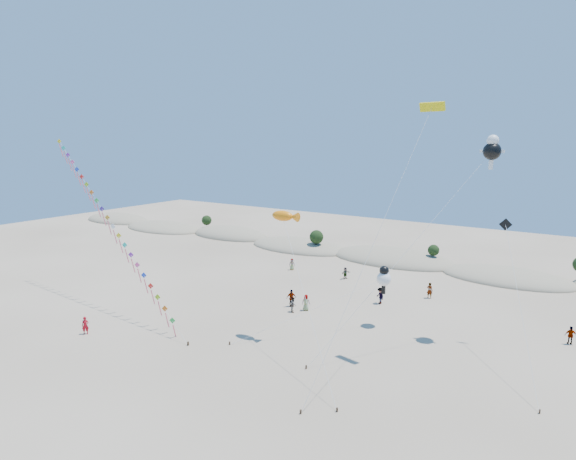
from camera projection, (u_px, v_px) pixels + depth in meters
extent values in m
plane|color=gray|center=(159.00, 390.00, 34.50)|extent=(160.00, 160.00, 0.00)
ellipsoid|color=gray|center=(118.00, 220.00, 106.47)|extent=(17.00, 9.35, 3.20)
ellipsoid|color=#1D3112|center=(118.00, 217.00, 106.30)|extent=(13.60, 6.12, 0.68)
ellipsoid|color=gray|center=(163.00, 229.00, 96.69)|extent=(18.00, 9.90, 2.80)
ellipsoid|color=#1D3112|center=(163.00, 225.00, 96.54)|extent=(14.40, 6.48, 0.72)
ellipsoid|color=gray|center=(230.00, 236.00, 89.53)|extent=(16.00, 8.80, 3.60)
ellipsoid|color=#1D3112|center=(230.00, 231.00, 89.35)|extent=(12.80, 5.76, 0.64)
ellipsoid|color=gray|center=(299.00, 248.00, 79.75)|extent=(17.60, 9.68, 3.00)
ellipsoid|color=#1D3112|center=(299.00, 243.00, 79.60)|extent=(14.08, 6.34, 0.70)
ellipsoid|color=gray|center=(392.00, 260.00, 71.70)|extent=(19.00, 10.45, 3.40)
ellipsoid|color=#1D3112|center=(393.00, 254.00, 71.52)|extent=(15.20, 6.84, 0.76)
ellipsoid|color=gray|center=(507.00, 279.00, 61.92)|extent=(16.40, 9.02, 2.80)
ellipsoid|color=#1D3112|center=(507.00, 273.00, 61.77)|extent=(13.12, 5.90, 0.66)
sphere|color=black|center=(207.00, 220.00, 92.50)|extent=(1.90, 1.90, 1.90)
sphere|color=black|center=(316.00, 237.00, 76.15)|extent=(2.20, 2.20, 2.20)
sphere|color=black|center=(434.00, 250.00, 68.13)|extent=(1.60, 1.60, 1.60)
cube|color=#3F2D1E|center=(188.00, 344.00, 41.94)|extent=(0.12, 0.12, 0.35)
cylinder|color=silver|center=(113.00, 226.00, 50.37)|extent=(27.34, 6.50, 17.49)
cube|color=green|center=(172.00, 320.00, 43.49)|extent=(1.13, 0.45, 1.19)
cube|color=#F3667E|center=(175.00, 332.00, 43.64)|extent=(0.19, 0.45, 1.55)
cube|color=orange|center=(165.00, 309.00, 44.26)|extent=(1.13, 0.45, 1.19)
cube|color=#F3667E|center=(167.00, 320.00, 44.41)|extent=(0.19, 0.45, 1.55)
cube|color=#91CC18|center=(158.00, 297.00, 45.02)|extent=(1.13, 0.45, 1.19)
cube|color=#F3667E|center=(160.00, 308.00, 45.17)|extent=(0.19, 0.45, 1.55)
cube|color=red|center=(151.00, 286.00, 45.79)|extent=(1.13, 0.45, 1.19)
cube|color=#F3667E|center=(153.00, 297.00, 45.94)|extent=(0.19, 0.45, 1.55)
cube|color=blue|center=(144.00, 275.00, 46.55)|extent=(1.13, 0.45, 1.19)
cube|color=#F3667E|center=(146.00, 286.00, 46.70)|extent=(0.19, 0.45, 1.55)
cube|color=#F54DA1|center=(137.00, 265.00, 47.32)|extent=(1.13, 0.45, 1.19)
cube|color=#F3667E|center=(139.00, 276.00, 47.46)|extent=(0.19, 0.45, 1.55)
cube|color=purple|center=(131.00, 255.00, 48.08)|extent=(1.13, 0.45, 1.19)
cube|color=#F3667E|center=(133.00, 266.00, 48.23)|extent=(0.19, 0.45, 1.55)
cube|color=#1BCBAD|center=(125.00, 245.00, 48.84)|extent=(1.13, 0.45, 1.19)
cube|color=#F3667E|center=(127.00, 256.00, 48.99)|extent=(0.19, 0.45, 1.55)
cube|color=yellow|center=(119.00, 236.00, 49.61)|extent=(1.13, 0.45, 1.19)
cube|color=#F3667E|center=(121.00, 246.00, 49.76)|extent=(0.19, 0.45, 1.55)
cube|color=white|center=(113.00, 226.00, 50.37)|extent=(1.13, 0.45, 1.19)
cube|color=#F3667E|center=(115.00, 237.00, 50.52)|extent=(0.19, 0.45, 1.55)
cube|color=gold|center=(107.00, 218.00, 51.14)|extent=(1.13, 0.45, 1.19)
cube|color=#F3667E|center=(110.00, 228.00, 51.29)|extent=(0.19, 0.45, 1.55)
cube|color=#462597|center=(102.00, 209.00, 51.90)|extent=(1.13, 0.45, 1.19)
cube|color=#F3667E|center=(104.00, 219.00, 52.05)|extent=(0.19, 0.45, 1.55)
cube|color=green|center=(97.00, 200.00, 52.66)|extent=(1.13, 0.45, 1.19)
cube|color=#F3667E|center=(99.00, 211.00, 52.81)|extent=(0.19, 0.45, 1.55)
cube|color=orange|center=(91.00, 192.00, 53.43)|extent=(1.13, 0.45, 1.19)
cube|color=#F3667E|center=(94.00, 202.00, 53.58)|extent=(0.19, 0.45, 1.55)
cube|color=#91CC18|center=(86.00, 184.00, 54.19)|extent=(1.13, 0.45, 1.19)
cube|color=#F3667E|center=(89.00, 194.00, 54.34)|extent=(0.19, 0.45, 1.55)
cube|color=red|center=(82.00, 177.00, 54.96)|extent=(1.13, 0.45, 1.19)
cube|color=#F3667E|center=(84.00, 186.00, 55.11)|extent=(0.19, 0.45, 1.55)
cube|color=blue|center=(77.00, 169.00, 55.72)|extent=(1.13, 0.45, 1.19)
cube|color=#F3667E|center=(79.00, 179.00, 55.87)|extent=(0.19, 0.45, 1.55)
cube|color=#F54DA1|center=(72.00, 162.00, 56.49)|extent=(1.13, 0.45, 1.19)
cube|color=#F3667E|center=(74.00, 171.00, 56.63)|extent=(0.19, 0.45, 1.55)
cube|color=purple|center=(68.00, 155.00, 57.25)|extent=(1.13, 0.45, 1.19)
cube|color=#F3667E|center=(70.00, 164.00, 57.40)|extent=(0.19, 0.45, 1.55)
cube|color=#1BCBAD|center=(64.00, 148.00, 58.01)|extent=(1.13, 0.45, 1.19)
cube|color=#F3667E|center=(66.00, 157.00, 58.16)|extent=(0.19, 0.45, 1.55)
cube|color=yellow|center=(59.00, 141.00, 58.78)|extent=(1.13, 0.45, 1.19)
cube|color=#F3667E|center=(61.00, 150.00, 58.93)|extent=(0.19, 0.45, 1.55)
cube|color=#3F2D1E|center=(337.00, 410.00, 31.73)|extent=(0.10, 0.10, 0.30)
cylinder|color=silver|center=(306.00, 300.00, 37.06)|extent=(10.22, 8.74, 11.10)
ellipsoid|color=orange|center=(282.00, 216.00, 42.36)|extent=(2.11, 0.93, 0.93)
cone|color=orange|center=(294.00, 217.00, 41.72)|extent=(0.84, 0.84, 0.84)
cube|color=#3F2D1E|center=(230.00, 343.00, 42.07)|extent=(0.10, 0.10, 0.30)
cylinder|color=silver|center=(310.00, 310.00, 43.92)|extent=(9.42, 11.68, 4.67)
sphere|color=white|center=(384.00, 279.00, 45.74)|extent=(1.36, 1.36, 1.36)
sphere|color=black|center=(384.00, 271.00, 45.59)|extent=(0.91, 0.91, 0.91)
cube|color=black|center=(383.00, 290.00, 45.94)|extent=(0.35, 0.18, 0.80)
cube|color=#3F2D1E|center=(306.00, 367.00, 37.68)|extent=(0.10, 0.10, 0.30)
cylinder|color=silver|center=(403.00, 256.00, 39.32)|extent=(9.84, 14.19, 16.73)
sphere|color=black|center=(492.00, 151.00, 40.93)|extent=(1.51, 1.51, 1.51)
sphere|color=white|center=(493.00, 141.00, 40.77)|extent=(0.98, 0.98, 0.98)
cube|color=white|center=(491.00, 165.00, 41.15)|extent=(0.35, 0.18, 0.80)
cube|color=white|center=(483.00, 151.00, 41.31)|extent=(0.60, 0.15, 0.25)
cube|color=white|center=(501.00, 151.00, 40.56)|extent=(0.60, 0.15, 0.25)
cube|color=#3F2D1E|center=(301.00, 412.00, 31.50)|extent=(0.10, 0.10, 0.30)
cylinder|color=silver|center=(372.00, 248.00, 34.15)|extent=(3.54, 13.30, 20.18)
cube|color=yellow|center=(432.00, 107.00, 36.78)|extent=(2.08, 0.85, 0.73)
cube|color=black|center=(432.00, 107.00, 36.80)|extent=(2.01, 0.52, 0.19)
cube|color=#3F2D1E|center=(540.00, 411.00, 31.53)|extent=(0.10, 0.10, 0.30)
cylinder|color=silver|center=(520.00, 306.00, 36.40)|extent=(4.73, 11.11, 10.54)
cube|color=black|center=(506.00, 224.00, 41.24)|extent=(1.06, 0.31, 1.09)
imported|color=#AC0D1A|center=(85.00, 326.00, 44.29)|extent=(0.71, 0.72, 1.67)
imported|color=slate|center=(293.00, 305.00, 50.04)|extent=(0.92, 0.97, 1.58)
imported|color=slate|center=(306.00, 303.00, 50.43)|extent=(0.99, 0.83, 1.72)
imported|color=slate|center=(291.00, 298.00, 51.63)|extent=(1.02, 1.15, 1.87)
imported|color=slate|center=(380.00, 296.00, 52.51)|extent=(1.34, 1.23, 1.80)
imported|color=slate|center=(430.00, 290.00, 54.35)|extent=(0.69, 0.48, 1.81)
imported|color=slate|center=(292.00, 264.00, 66.15)|extent=(0.92, 0.88, 1.59)
imported|color=slate|center=(571.00, 335.00, 42.09)|extent=(1.04, 0.68, 1.64)
imported|color=slate|center=(345.00, 273.00, 61.89)|extent=(0.90, 1.47, 1.51)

